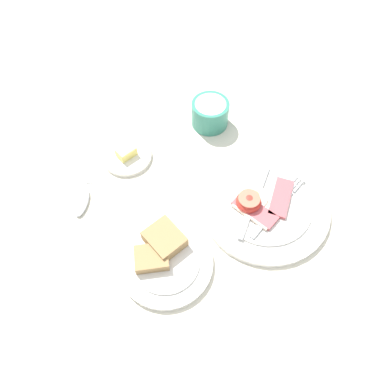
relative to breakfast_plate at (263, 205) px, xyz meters
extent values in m
plane|color=beige|center=(-0.11, -0.02, -0.01)|extent=(3.00, 3.00, 0.00)
cylinder|color=silver|center=(0.00, 0.00, 0.00)|extent=(0.27, 0.27, 0.01)
cylinder|color=silver|center=(0.00, 0.00, 0.00)|extent=(0.19, 0.19, 0.00)
cube|color=#BC5156|center=(-0.03, -0.01, 0.01)|extent=(0.06, 0.10, 0.01)
cube|color=beige|center=(-0.04, -0.01, 0.01)|extent=(0.04, 0.09, 0.01)
cube|color=#BC5156|center=(0.04, -0.01, 0.01)|extent=(0.09, 0.09, 0.01)
cube|color=beige|center=(0.03, 0.00, 0.01)|extent=(0.07, 0.07, 0.01)
ellipsoid|color=red|center=(-0.03, 0.01, 0.02)|extent=(0.05, 0.05, 0.03)
cylinder|color=#DB664C|center=(-0.03, 0.01, 0.03)|extent=(0.04, 0.04, 0.00)
ellipsoid|color=white|center=(-0.02, 0.02, 0.01)|extent=(0.07, 0.06, 0.01)
ellipsoid|color=yellow|center=(-0.01, 0.02, 0.02)|extent=(0.02, 0.02, 0.01)
cube|color=silver|center=(-0.02, -0.03, 0.01)|extent=(0.10, 0.05, 0.00)
cube|color=silver|center=(0.05, -0.01, 0.01)|extent=(0.03, 0.02, 0.00)
cube|color=silver|center=(0.09, 0.00, 0.01)|extent=(0.04, 0.02, 0.00)
cube|color=silver|center=(0.09, 0.00, 0.01)|extent=(0.04, 0.02, 0.00)
cube|color=silver|center=(0.08, 0.01, 0.01)|extent=(0.04, 0.02, 0.00)
cube|color=silver|center=(-0.05, -0.01, 0.01)|extent=(0.09, 0.08, 0.00)
cube|color=#9EA0A5|center=(0.03, 0.05, 0.01)|extent=(0.07, 0.06, 0.00)
cylinder|color=silver|center=(-0.23, -0.01, 0.00)|extent=(0.18, 0.18, 0.01)
cylinder|color=silver|center=(-0.23, -0.01, 0.00)|extent=(0.13, 0.13, 0.00)
cube|color=#9E7A4C|center=(-0.22, 0.02, 0.02)|extent=(0.07, 0.08, 0.03)
cube|color=#9E7A4C|center=(-0.25, 0.00, 0.02)|extent=(0.08, 0.07, 0.02)
cylinder|color=#337F6B|center=(0.03, 0.26, 0.02)|extent=(0.09, 0.09, 0.06)
cylinder|color=white|center=(0.03, 0.26, 0.05)|extent=(0.07, 0.07, 0.01)
cylinder|color=silver|center=(-0.19, 0.26, 0.00)|extent=(0.11, 0.11, 0.01)
cube|color=#F4E06B|center=(-0.19, 0.26, 0.01)|extent=(0.05, 0.04, 0.02)
cube|color=silver|center=(-0.26, 0.28, -0.01)|extent=(0.07, 0.09, 0.01)
ellipsoid|color=silver|center=(-0.32, 0.20, 0.00)|extent=(0.06, 0.07, 0.01)
camera|label=1|loc=(-0.32, -0.27, 0.66)|focal=35.00mm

